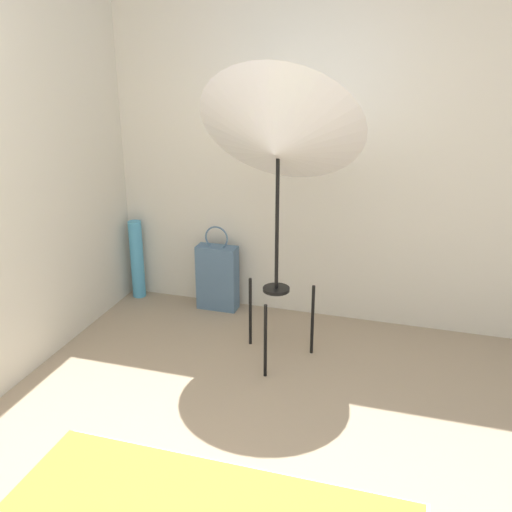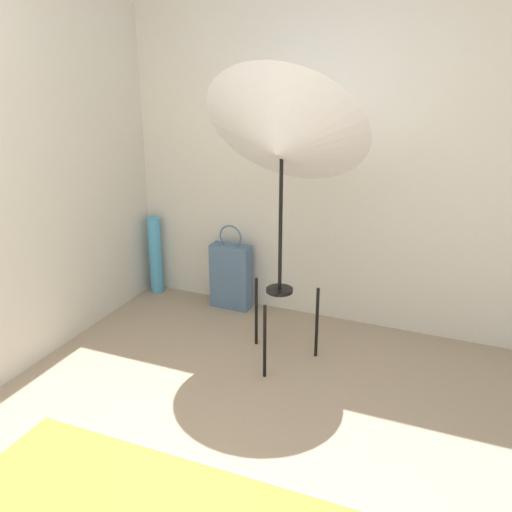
% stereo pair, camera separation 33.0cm
% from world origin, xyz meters
% --- Properties ---
extents(wall_back, '(8.00, 0.05, 2.60)m').
position_xyz_m(wall_back, '(0.00, 2.42, 1.30)').
color(wall_back, beige).
rests_on(wall_back, ground_plane).
extents(photo_umbrella, '(0.95, 0.77, 1.78)m').
position_xyz_m(photo_umbrella, '(-0.20, 1.72, 1.34)').
color(photo_umbrella, black).
rests_on(photo_umbrella, ground_plane).
extents(tote_bag, '(0.29, 0.12, 0.63)m').
position_xyz_m(tote_bag, '(-0.79, 2.28, 0.24)').
color(tote_bag, slate).
rests_on(tote_bag, ground_plane).
extents(paper_roll, '(0.10, 0.10, 0.60)m').
position_xyz_m(paper_roll, '(-1.45, 2.31, 0.30)').
color(paper_roll, '#4CA3D1').
rests_on(paper_roll, ground_plane).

